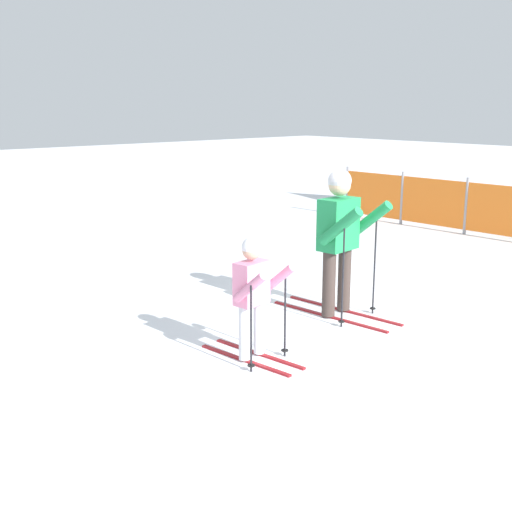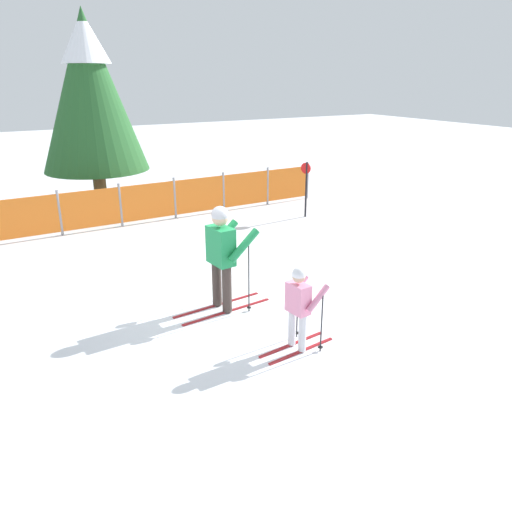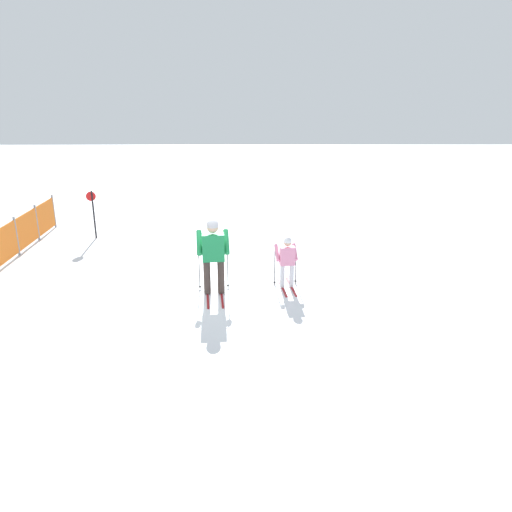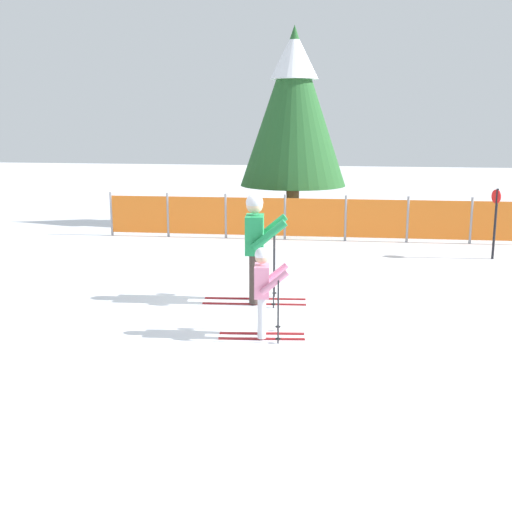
{
  "view_description": "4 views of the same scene",
  "coord_description": "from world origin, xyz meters",
  "px_view_note": "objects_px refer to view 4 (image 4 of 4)",
  "views": [
    {
      "loc": [
        4.54,
        -5.72,
        2.41
      ],
      "look_at": [
        -0.25,
        -1.48,
        0.88
      ],
      "focal_mm": 45.0,
      "sensor_mm": 36.0,
      "label": 1
    },
    {
      "loc": [
        -3.29,
        -6.84,
        3.55
      ],
      "look_at": [
        0.15,
        -0.78,
        1.0
      ],
      "focal_mm": 35.0,
      "sensor_mm": 36.0,
      "label": 2
    },
    {
      "loc": [
        -10.31,
        -1.11,
        4.3
      ],
      "look_at": [
        -0.12,
        -1.2,
        0.85
      ],
      "focal_mm": 35.0,
      "sensor_mm": 36.0,
      "label": 3
    },
    {
      "loc": [
        1.31,
        -9.81,
        2.79
      ],
      "look_at": [
        0.01,
        -1.44,
        0.98
      ],
      "focal_mm": 45.0,
      "sensor_mm": 36.0,
      "label": 4
    }
  ],
  "objects_px": {
    "conifer_far": "(294,104)",
    "safety_fence": "(315,218)",
    "trail_marker": "(495,216)",
    "skier_adult": "(256,238)",
    "skier_child": "(263,285)"
  },
  "relations": [
    {
      "from": "trail_marker",
      "to": "safety_fence",
      "type": "bearing_deg",
      "value": 157.53
    },
    {
      "from": "skier_adult",
      "to": "trail_marker",
      "type": "xyz_separation_m",
      "value": [
        4.29,
        3.88,
        -0.12
      ]
    },
    {
      "from": "safety_fence",
      "to": "conifer_far",
      "type": "distance_m",
      "value": 3.37
    },
    {
      "from": "safety_fence",
      "to": "trail_marker",
      "type": "xyz_separation_m",
      "value": [
        3.73,
        -1.54,
        0.36
      ]
    },
    {
      "from": "safety_fence",
      "to": "trail_marker",
      "type": "height_order",
      "value": "trail_marker"
    },
    {
      "from": "safety_fence",
      "to": "conifer_far",
      "type": "bearing_deg",
      "value": 110.23
    },
    {
      "from": "conifer_far",
      "to": "trail_marker",
      "type": "relative_size",
      "value": 3.57
    },
    {
      "from": "conifer_far",
      "to": "safety_fence",
      "type": "bearing_deg",
      "value": -69.77
    },
    {
      "from": "skier_adult",
      "to": "skier_child",
      "type": "bearing_deg",
      "value": -83.9
    },
    {
      "from": "trail_marker",
      "to": "skier_child",
      "type": "bearing_deg",
      "value": -125.73
    },
    {
      "from": "skier_child",
      "to": "safety_fence",
      "type": "xyz_separation_m",
      "value": [
        0.22,
        7.03,
        -0.17
      ]
    },
    {
      "from": "skier_adult",
      "to": "skier_child",
      "type": "distance_m",
      "value": 1.68
    },
    {
      "from": "skier_child",
      "to": "safety_fence",
      "type": "height_order",
      "value": "skier_child"
    },
    {
      "from": "safety_fence",
      "to": "trail_marker",
      "type": "relative_size",
      "value": 6.95
    },
    {
      "from": "skier_adult",
      "to": "conifer_far",
      "type": "xyz_separation_m",
      "value": [
        -0.16,
        7.39,
        2.16
      ]
    }
  ]
}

